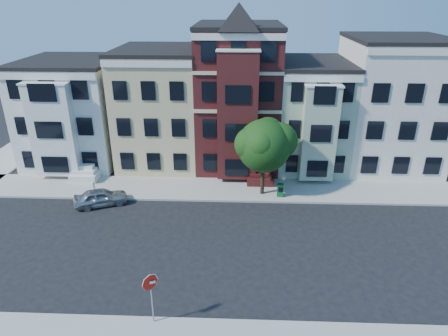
{
  "coord_description": "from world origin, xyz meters",
  "views": [
    {
      "loc": [
        0.17,
        -20.72,
        14.65
      ],
      "look_at": [
        -0.79,
        2.93,
        4.2
      ],
      "focal_mm": 32.0,
      "sensor_mm": 36.0,
      "label": 1
    }
  ],
  "objects_px": {
    "street_tree": "(264,149)",
    "fire_hydrant": "(94,188)",
    "stop_sign": "(151,296)",
    "newspaper_box": "(280,190)",
    "parked_car": "(101,197)"
  },
  "relations": [
    {
      "from": "newspaper_box",
      "to": "stop_sign",
      "type": "bearing_deg",
      "value": -109.75
    },
    {
      "from": "fire_hydrant",
      "to": "newspaper_box",
      "type": "bearing_deg",
      "value": -0.51
    },
    {
      "from": "stop_sign",
      "to": "parked_car",
      "type": "bearing_deg",
      "value": 97.63
    },
    {
      "from": "stop_sign",
      "to": "street_tree",
      "type": "bearing_deg",
      "value": 45.82
    },
    {
      "from": "parked_car",
      "to": "stop_sign",
      "type": "relative_size",
      "value": 1.22
    },
    {
      "from": "fire_hydrant",
      "to": "stop_sign",
      "type": "bearing_deg",
      "value": -60.69
    },
    {
      "from": "street_tree",
      "to": "fire_hydrant",
      "type": "height_order",
      "value": "street_tree"
    },
    {
      "from": "street_tree",
      "to": "newspaper_box",
      "type": "distance_m",
      "value": 3.5
    },
    {
      "from": "street_tree",
      "to": "stop_sign",
      "type": "height_order",
      "value": "street_tree"
    },
    {
      "from": "street_tree",
      "to": "fire_hydrant",
      "type": "xyz_separation_m",
      "value": [
        -13.3,
        -0.29,
        -3.35
      ]
    },
    {
      "from": "street_tree",
      "to": "stop_sign",
      "type": "relative_size",
      "value": 2.36
    },
    {
      "from": "newspaper_box",
      "to": "fire_hydrant",
      "type": "relative_size",
      "value": 1.44
    },
    {
      "from": "fire_hydrant",
      "to": "street_tree",
      "type": "bearing_deg",
      "value": 1.24
    },
    {
      "from": "fire_hydrant",
      "to": "stop_sign",
      "type": "xyz_separation_m",
      "value": [
        7.48,
        -13.31,
        1.21
      ]
    },
    {
      "from": "parked_car",
      "to": "fire_hydrant",
      "type": "height_order",
      "value": "parked_car"
    }
  ]
}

